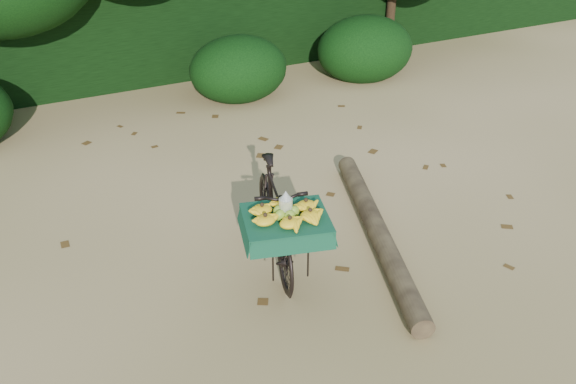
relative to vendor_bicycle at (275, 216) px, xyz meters
name	(u,v)px	position (x,y,z in m)	size (l,w,h in m)	color
ground	(257,254)	(-0.15, 0.17, -0.57)	(80.00, 80.00, 0.00)	tan
vendor_bicycle	(275,216)	(0.00, 0.00, 0.00)	(1.07, 1.94, 1.10)	black
fallen_log	(378,231)	(1.19, -0.15, -0.45)	(0.23, 0.23, 3.18)	brown
hedge_backdrop	(120,26)	(-0.15, 6.47, 0.33)	(26.00, 1.80, 1.80)	black
bush_clumps	(181,81)	(0.35, 4.47, -0.12)	(8.80, 1.70, 0.90)	black
leaf_litter	(235,224)	(-0.15, 0.82, -0.56)	(7.00, 7.30, 0.01)	#513515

